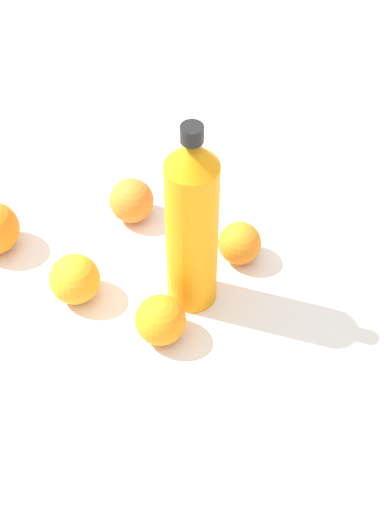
{
  "coord_description": "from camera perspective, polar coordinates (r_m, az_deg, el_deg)",
  "views": [
    {
      "loc": [
        0.59,
        -0.15,
        0.83
      ],
      "look_at": [
        -0.05,
        -0.02,
        0.08
      ],
      "focal_mm": 53.61,
      "sensor_mm": 36.0,
      "label": 1
    }
  ],
  "objects": [
    {
      "name": "orange_1",
      "position": [
        1.13,
        -4.54,
        4.15
      ],
      "size": [
        0.07,
        0.07,
        0.07
      ],
      "primitive_type": "sphere",
      "color": "orange",
      "rests_on": "ground_plane"
    },
    {
      "name": "water_bottle",
      "position": [
        0.95,
        0.0,
        2.33
      ],
      "size": [
        0.07,
        0.07,
        0.29
      ],
      "rotation": [
        0.0,
        0.0,
        4.88
      ],
      "color": "orange",
      "rests_on": "ground_plane"
    },
    {
      "name": "orange_0",
      "position": [
        1.04,
        -8.74,
        -1.72
      ],
      "size": [
        0.07,
        0.07,
        0.07
      ],
      "primitive_type": "sphere",
      "color": "orange",
      "rests_on": "ground_plane"
    },
    {
      "name": "orange_2",
      "position": [
        1.07,
        3.57,
        0.97
      ],
      "size": [
        0.06,
        0.06,
        0.06
      ],
      "primitive_type": "sphere",
      "color": "orange",
      "rests_on": "ground_plane"
    },
    {
      "name": "ground_plane",
      "position": [
        1.03,
        1.43,
        -4.69
      ],
      "size": [
        2.4,
        2.4,
        0.0
      ],
      "primitive_type": "plane",
      "color": "silver"
    },
    {
      "name": "orange_3",
      "position": [
        0.98,
        -2.36,
        -4.79
      ],
      "size": [
        0.07,
        0.07,
        0.07
      ],
      "primitive_type": "sphere",
      "color": "orange",
      "rests_on": "ground_plane"
    }
  ]
}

